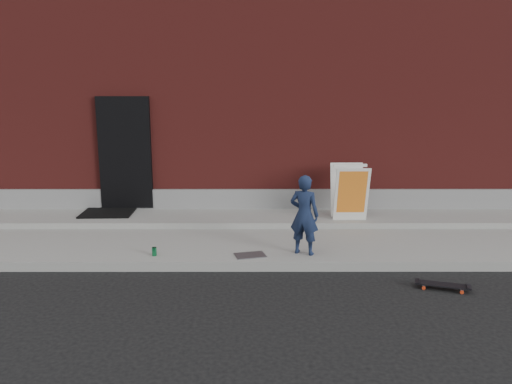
{
  "coord_description": "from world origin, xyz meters",
  "views": [
    {
      "loc": [
        0.02,
        -7.03,
        2.7
      ],
      "look_at": [
        0.03,
        0.8,
        1.05
      ],
      "focal_mm": 35.0,
      "sensor_mm": 36.0,
      "label": 1
    }
  ],
  "objects_px": {
    "skateboard": "(443,285)",
    "soda_can": "(154,252)",
    "child": "(304,215)",
    "pizza_sign": "(349,192)"
  },
  "relations": [
    {
      "from": "pizza_sign",
      "to": "soda_can",
      "type": "xyz_separation_m",
      "value": [
        -3.33,
        -1.84,
        -0.56
      ]
    },
    {
      "from": "skateboard",
      "to": "soda_can",
      "type": "bearing_deg",
      "value": 166.67
    },
    {
      "from": "child",
      "to": "soda_can",
      "type": "bearing_deg",
      "value": 24.49
    },
    {
      "from": "skateboard",
      "to": "pizza_sign",
      "type": "relative_size",
      "value": 0.69
    },
    {
      "from": "skateboard",
      "to": "soda_can",
      "type": "xyz_separation_m",
      "value": [
        -4.1,
        0.97,
        0.15
      ]
    },
    {
      "from": "skateboard",
      "to": "pizza_sign",
      "type": "xyz_separation_m",
      "value": [
        -0.77,
        2.82,
        0.71
      ]
    },
    {
      "from": "child",
      "to": "soda_can",
      "type": "xyz_separation_m",
      "value": [
        -2.31,
        -0.1,
        -0.56
      ]
    },
    {
      "from": "child",
      "to": "pizza_sign",
      "type": "height_order",
      "value": "child"
    },
    {
      "from": "skateboard",
      "to": "soda_can",
      "type": "height_order",
      "value": "soda_can"
    },
    {
      "from": "child",
      "to": "skateboard",
      "type": "xyz_separation_m",
      "value": [
        1.79,
        -1.07,
        -0.71
      ]
    }
  ]
}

